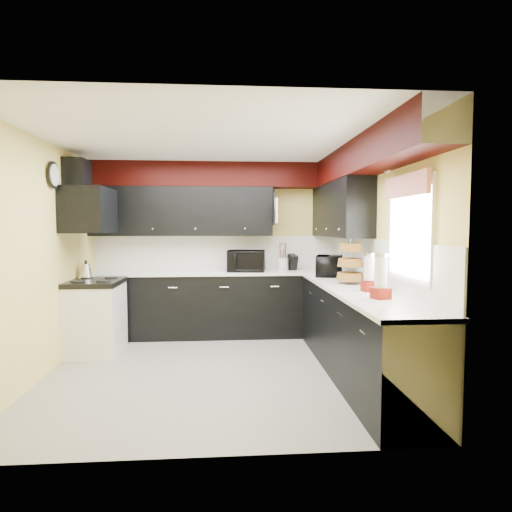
% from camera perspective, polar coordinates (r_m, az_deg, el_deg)
% --- Properties ---
extents(ground, '(3.60, 3.60, 0.00)m').
position_cam_1_polar(ground, '(4.92, -5.42, -14.86)').
color(ground, gray).
rests_on(ground, ground).
extents(wall_back, '(3.60, 0.06, 2.50)m').
position_cam_1_polar(wall_back, '(6.46, -5.17, 0.99)').
color(wall_back, '#E0C666').
rests_on(wall_back, ground).
extents(wall_right, '(0.06, 3.60, 2.50)m').
position_cam_1_polar(wall_right, '(4.96, 15.74, -0.05)').
color(wall_right, '#E0C666').
rests_on(wall_right, ground).
extents(wall_left, '(0.06, 3.60, 2.50)m').
position_cam_1_polar(wall_left, '(5.04, -26.45, -0.26)').
color(wall_left, '#E0C666').
rests_on(wall_left, ground).
extents(ceiling, '(3.60, 3.60, 0.06)m').
position_cam_1_polar(ceiling, '(4.74, -5.63, 15.07)').
color(ceiling, white).
rests_on(ceiling, wall_back).
extents(cab_back, '(3.60, 0.60, 0.90)m').
position_cam_1_polar(cab_back, '(6.26, -5.17, -6.49)').
color(cab_back, black).
rests_on(cab_back, ground).
extents(cab_right, '(0.60, 3.00, 0.90)m').
position_cam_1_polar(cab_right, '(4.71, 13.33, -10.09)').
color(cab_right, black).
rests_on(cab_right, ground).
extents(counter_back, '(3.62, 0.64, 0.04)m').
position_cam_1_polar(counter_back, '(6.19, -5.20, -2.21)').
color(counter_back, white).
rests_on(counter_back, cab_back).
extents(counter_right, '(0.64, 3.02, 0.04)m').
position_cam_1_polar(counter_right, '(4.62, 13.42, -4.42)').
color(counter_right, white).
rests_on(counter_right, cab_right).
extents(splash_back, '(3.60, 0.02, 0.50)m').
position_cam_1_polar(splash_back, '(6.46, -5.17, 0.45)').
color(splash_back, white).
rests_on(splash_back, counter_back).
extents(splash_right, '(0.02, 3.60, 0.50)m').
position_cam_1_polar(splash_right, '(4.96, 15.61, -0.74)').
color(splash_right, white).
rests_on(splash_right, counter_right).
extents(upper_back, '(2.60, 0.35, 0.70)m').
position_cam_1_polar(upper_back, '(6.31, -9.80, 5.87)').
color(upper_back, black).
rests_on(upper_back, wall_back).
extents(upper_right, '(0.35, 1.80, 0.70)m').
position_cam_1_polar(upper_right, '(5.76, 11.12, 6.04)').
color(upper_right, black).
rests_on(upper_right, wall_right).
extents(soffit_back, '(3.60, 0.36, 0.35)m').
position_cam_1_polar(soffit_back, '(6.32, -5.26, 10.69)').
color(soffit_back, black).
rests_on(soffit_back, wall_back).
extents(soffit_right, '(0.36, 3.24, 0.35)m').
position_cam_1_polar(soffit_right, '(4.78, 14.66, 12.74)').
color(soffit_right, black).
rests_on(soffit_right, wall_right).
extents(stove, '(0.60, 0.75, 0.86)m').
position_cam_1_polar(stove, '(5.75, -20.55, -7.87)').
color(stove, white).
rests_on(stove, ground).
extents(cooktop, '(0.62, 0.77, 0.06)m').
position_cam_1_polar(cooktop, '(5.68, -20.66, -3.32)').
color(cooktop, black).
rests_on(cooktop, stove).
extents(hood, '(0.50, 0.78, 0.55)m').
position_cam_1_polar(hood, '(5.65, -21.38, 5.68)').
color(hood, black).
rests_on(hood, wall_left).
extents(hood_duct, '(0.24, 0.40, 0.40)m').
position_cam_1_polar(hood_duct, '(5.72, -22.75, 9.83)').
color(hood_duct, black).
rests_on(hood_duct, wall_left).
extents(window, '(0.03, 0.86, 0.96)m').
position_cam_1_polar(window, '(4.11, 19.91, 3.24)').
color(window, white).
rests_on(window, wall_right).
extents(valance, '(0.04, 0.88, 0.20)m').
position_cam_1_polar(valance, '(4.11, 19.33, 8.84)').
color(valance, red).
rests_on(valance, wall_right).
extents(pan_top, '(0.03, 0.22, 0.40)m').
position_cam_1_polar(pan_top, '(6.26, 2.34, 7.77)').
color(pan_top, black).
rests_on(pan_top, upper_back).
extents(pan_mid, '(0.03, 0.28, 0.46)m').
position_cam_1_polar(pan_mid, '(6.12, 2.48, 5.52)').
color(pan_mid, black).
rests_on(pan_mid, upper_back).
extents(pan_low, '(0.03, 0.24, 0.42)m').
position_cam_1_polar(pan_low, '(6.37, 2.20, 5.19)').
color(pan_low, black).
rests_on(pan_low, upper_back).
extents(cut_board, '(0.03, 0.26, 0.35)m').
position_cam_1_polar(cut_board, '(6.00, 2.71, 6.02)').
color(cut_board, white).
rests_on(cut_board, upper_back).
extents(baskets, '(0.27, 0.27, 0.50)m').
position_cam_1_polar(baskets, '(4.93, 12.46, -0.84)').
color(baskets, brown).
rests_on(baskets, upper_right).
extents(clock, '(0.03, 0.30, 0.30)m').
position_cam_1_polar(clock, '(5.28, -25.41, 9.73)').
color(clock, black).
rests_on(clock, wall_left).
extents(deco_plate, '(0.03, 0.24, 0.24)m').
position_cam_1_polar(deco_plate, '(4.66, 17.12, 11.99)').
color(deco_plate, white).
rests_on(deco_plate, wall_right).
extents(toaster_oven, '(0.58, 0.50, 0.30)m').
position_cam_1_polar(toaster_oven, '(6.12, -1.31, -0.65)').
color(toaster_oven, black).
rests_on(toaster_oven, counter_back).
extents(microwave, '(0.45, 0.55, 0.27)m').
position_cam_1_polar(microwave, '(5.63, 9.75, -1.30)').
color(microwave, black).
rests_on(microwave, counter_right).
extents(utensil_crock, '(0.18, 0.18, 0.18)m').
position_cam_1_polar(utensil_crock, '(6.29, 3.58, -1.10)').
color(utensil_crock, silver).
rests_on(utensil_crock, counter_back).
extents(knife_block, '(0.15, 0.17, 0.23)m').
position_cam_1_polar(knife_block, '(6.32, 4.83, -0.86)').
color(knife_block, black).
rests_on(knife_block, counter_back).
extents(kettle, '(0.21, 0.21, 0.18)m').
position_cam_1_polar(kettle, '(5.94, -21.73, -1.85)').
color(kettle, silver).
rests_on(kettle, cooktop).
extents(dispenser_a, '(0.14, 0.14, 0.34)m').
position_cam_1_polar(dispenser_a, '(4.38, 14.85, -2.37)').
color(dispenser_a, maroon).
rests_on(dispenser_a, counter_right).
extents(dispenser_b, '(0.17, 0.17, 0.38)m').
position_cam_1_polar(dispenser_b, '(3.97, 16.32, -2.80)').
color(dispenser_b, '#600F0F').
rests_on(dispenser_b, counter_right).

